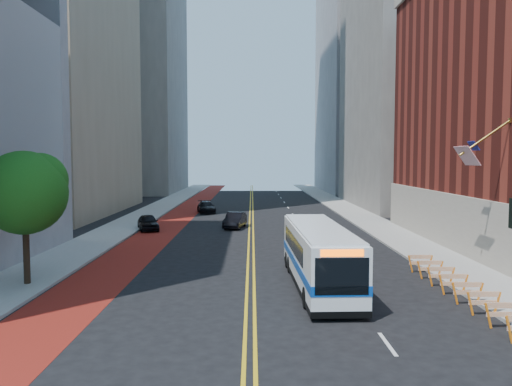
{
  "coord_description": "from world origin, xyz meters",
  "views": [
    {
      "loc": [
        0.08,
        -18.92,
        6.47
      ],
      "look_at": [
        0.29,
        8.0,
        4.59
      ],
      "focal_mm": 35.0,
      "sensor_mm": 36.0,
      "label": 1
    }
  ],
  "objects_px": {
    "street_tree": "(26,189)",
    "transit_bus": "(318,255)",
    "car_a": "(148,222)",
    "car_c": "(206,207)",
    "car_b": "(235,220)"
  },
  "relations": [
    {
      "from": "street_tree",
      "to": "transit_bus",
      "type": "distance_m",
      "value": 15.04
    },
    {
      "from": "car_a",
      "to": "transit_bus",
      "type": "bearing_deg",
      "value": -75.3
    },
    {
      "from": "transit_bus",
      "to": "car_c",
      "type": "height_order",
      "value": "transit_bus"
    },
    {
      "from": "car_a",
      "to": "car_b",
      "type": "relative_size",
      "value": 0.94
    },
    {
      "from": "transit_bus",
      "to": "car_b",
      "type": "bearing_deg",
      "value": 101.48
    },
    {
      "from": "car_c",
      "to": "car_a",
      "type": "bearing_deg",
      "value": -117.05
    },
    {
      "from": "transit_bus",
      "to": "car_a",
      "type": "bearing_deg",
      "value": 121.09
    },
    {
      "from": "street_tree",
      "to": "car_b",
      "type": "bearing_deg",
      "value": 65.17
    },
    {
      "from": "transit_bus",
      "to": "car_c",
      "type": "xyz_separation_m",
      "value": [
        -8.79,
        34.06,
        -0.93
      ]
    },
    {
      "from": "car_a",
      "to": "car_c",
      "type": "distance_m",
      "value": 14.76
    },
    {
      "from": "transit_bus",
      "to": "car_a",
      "type": "height_order",
      "value": "transit_bus"
    },
    {
      "from": "transit_bus",
      "to": "street_tree",
      "type": "bearing_deg",
      "value": 177.86
    },
    {
      "from": "street_tree",
      "to": "car_b",
      "type": "height_order",
      "value": "street_tree"
    },
    {
      "from": "street_tree",
      "to": "transit_bus",
      "type": "bearing_deg",
      "value": -0.54
    },
    {
      "from": "transit_bus",
      "to": "car_b",
      "type": "distance_m",
      "value": 21.78
    }
  ]
}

